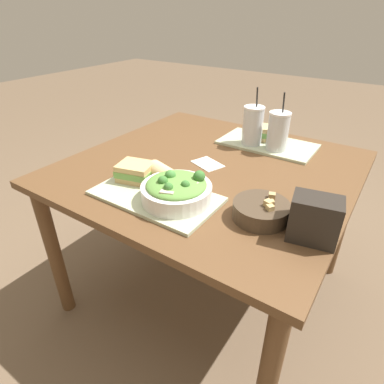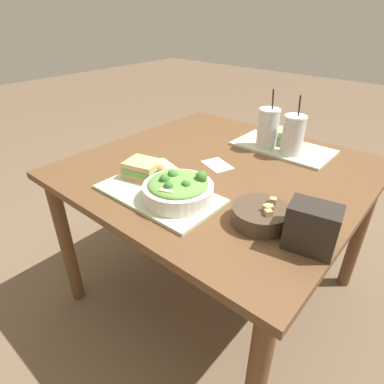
{
  "view_description": "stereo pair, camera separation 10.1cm",
  "coord_description": "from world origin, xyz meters",
  "px_view_note": "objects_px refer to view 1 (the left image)",
  "views": [
    {
      "loc": [
        0.61,
        -1.05,
        1.29
      ],
      "look_at": [
        0.13,
        -0.33,
        0.78
      ],
      "focal_mm": 30.0,
      "sensor_mm": 36.0,
      "label": 1
    },
    {
      "loc": [
        0.69,
        -0.99,
        1.29
      ],
      "look_at": [
        0.13,
        -0.33,
        0.78
      ],
      "focal_mm": 30.0,
      "sensor_mm": 36.0,
      "label": 2
    }
  ],
  "objects_px": {
    "soup_bowl": "(261,210)",
    "drink_cup_dark": "(253,127)",
    "baguette_near": "(164,175)",
    "napkin_folded": "(208,164)",
    "sandwich_far": "(272,133)",
    "sandwich_near": "(136,172)",
    "drink_cup_red": "(278,132)",
    "chip_bag": "(314,219)",
    "salad_bowl": "(177,189)"
  },
  "relations": [
    {
      "from": "salad_bowl",
      "to": "drink_cup_dark",
      "type": "xyz_separation_m",
      "value": [
        -0.01,
        0.6,
        0.04
      ]
    },
    {
      "from": "sandwich_near",
      "to": "salad_bowl",
      "type": "bearing_deg",
      "value": -23.34
    },
    {
      "from": "soup_bowl",
      "to": "baguette_near",
      "type": "relative_size",
      "value": 1.16
    },
    {
      "from": "napkin_folded",
      "to": "baguette_near",
      "type": "bearing_deg",
      "value": -97.81
    },
    {
      "from": "sandwich_near",
      "to": "soup_bowl",
      "type": "bearing_deg",
      "value": -9.46
    },
    {
      "from": "baguette_near",
      "to": "drink_cup_red",
      "type": "height_order",
      "value": "drink_cup_red"
    },
    {
      "from": "drink_cup_dark",
      "to": "napkin_folded",
      "type": "xyz_separation_m",
      "value": [
        -0.06,
        -0.28,
        -0.09
      ]
    },
    {
      "from": "baguette_near",
      "to": "sandwich_far",
      "type": "relative_size",
      "value": 1.0
    },
    {
      "from": "salad_bowl",
      "to": "sandwich_near",
      "type": "height_order",
      "value": "salad_bowl"
    },
    {
      "from": "soup_bowl",
      "to": "sandwich_far",
      "type": "xyz_separation_m",
      "value": [
        -0.22,
        0.63,
        0.01
      ]
    },
    {
      "from": "sandwich_far",
      "to": "drink_cup_dark",
      "type": "relative_size",
      "value": 0.58
    },
    {
      "from": "sandwich_far",
      "to": "chip_bag",
      "type": "height_order",
      "value": "chip_bag"
    },
    {
      "from": "drink_cup_dark",
      "to": "napkin_folded",
      "type": "height_order",
      "value": "drink_cup_dark"
    },
    {
      "from": "sandwich_near",
      "to": "napkin_folded",
      "type": "height_order",
      "value": "sandwich_near"
    },
    {
      "from": "chip_bag",
      "to": "sandwich_near",
      "type": "bearing_deg",
      "value": 171.0
    },
    {
      "from": "sandwich_far",
      "to": "drink_cup_red",
      "type": "bearing_deg",
      "value": -76.76
    },
    {
      "from": "sandwich_near",
      "to": "sandwich_far",
      "type": "bearing_deg",
      "value": 54.36
    },
    {
      "from": "sandwich_far",
      "to": "napkin_folded",
      "type": "height_order",
      "value": "sandwich_far"
    },
    {
      "from": "chip_bag",
      "to": "baguette_near",
      "type": "bearing_deg",
      "value": 167.68
    },
    {
      "from": "sandwich_far",
      "to": "chip_bag",
      "type": "xyz_separation_m",
      "value": [
        0.38,
        -0.64,
        0.02
      ]
    },
    {
      "from": "salad_bowl",
      "to": "baguette_near",
      "type": "xyz_separation_m",
      "value": [
        -0.11,
        0.07,
        -0.01
      ]
    },
    {
      "from": "soup_bowl",
      "to": "sandwich_near",
      "type": "xyz_separation_m",
      "value": [
        -0.48,
        -0.04,
        0.01
      ]
    },
    {
      "from": "salad_bowl",
      "to": "soup_bowl",
      "type": "xyz_separation_m",
      "value": [
        0.27,
        0.07,
        -0.02
      ]
    },
    {
      "from": "drink_cup_dark",
      "to": "napkin_folded",
      "type": "distance_m",
      "value": 0.3
    },
    {
      "from": "sandwich_near",
      "to": "drink_cup_red",
      "type": "height_order",
      "value": "drink_cup_red"
    },
    {
      "from": "soup_bowl",
      "to": "drink_cup_dark",
      "type": "height_order",
      "value": "drink_cup_dark"
    },
    {
      "from": "baguette_near",
      "to": "napkin_folded",
      "type": "height_order",
      "value": "baguette_near"
    },
    {
      "from": "baguette_near",
      "to": "sandwich_far",
      "type": "distance_m",
      "value": 0.65
    },
    {
      "from": "drink_cup_red",
      "to": "napkin_folded",
      "type": "bearing_deg",
      "value": -123.31
    },
    {
      "from": "drink_cup_red",
      "to": "salad_bowl",
      "type": "bearing_deg",
      "value": -100.58
    },
    {
      "from": "sandwich_near",
      "to": "drink_cup_dark",
      "type": "distance_m",
      "value": 0.61
    },
    {
      "from": "salad_bowl",
      "to": "sandwich_near",
      "type": "bearing_deg",
      "value": 170.93
    },
    {
      "from": "baguette_near",
      "to": "napkin_folded",
      "type": "distance_m",
      "value": 0.26
    },
    {
      "from": "salad_bowl",
      "to": "baguette_near",
      "type": "relative_size",
      "value": 1.55
    },
    {
      "from": "salad_bowl",
      "to": "chip_bag",
      "type": "bearing_deg",
      "value": 7.84
    },
    {
      "from": "baguette_near",
      "to": "sandwich_far",
      "type": "bearing_deg",
      "value": 3.25
    },
    {
      "from": "drink_cup_red",
      "to": "sandwich_far",
      "type": "bearing_deg",
      "value": 121.84
    },
    {
      "from": "baguette_near",
      "to": "drink_cup_red",
      "type": "relative_size",
      "value": 0.6
    },
    {
      "from": "salad_bowl",
      "to": "chip_bag",
      "type": "distance_m",
      "value": 0.43
    },
    {
      "from": "sandwich_far",
      "to": "napkin_folded",
      "type": "xyz_separation_m",
      "value": [
        -0.12,
        -0.38,
        -0.04
      ]
    },
    {
      "from": "soup_bowl",
      "to": "chip_bag",
      "type": "xyz_separation_m",
      "value": [
        0.16,
        -0.02,
        0.04
      ]
    },
    {
      "from": "baguette_near",
      "to": "salad_bowl",
      "type": "bearing_deg",
      "value": -105.62
    },
    {
      "from": "soup_bowl",
      "to": "drink_cup_dark",
      "type": "bearing_deg",
      "value": 117.67
    },
    {
      "from": "soup_bowl",
      "to": "chip_bag",
      "type": "bearing_deg",
      "value": -5.48
    },
    {
      "from": "baguette_near",
      "to": "drink_cup_dark",
      "type": "distance_m",
      "value": 0.54
    },
    {
      "from": "salad_bowl",
      "to": "drink_cup_red",
      "type": "relative_size",
      "value": 0.92
    },
    {
      "from": "chip_bag",
      "to": "soup_bowl",
      "type": "bearing_deg",
      "value": 163.27
    },
    {
      "from": "chip_bag",
      "to": "napkin_folded",
      "type": "xyz_separation_m",
      "value": [
        -0.5,
        0.26,
        -0.07
      ]
    },
    {
      "from": "soup_bowl",
      "to": "drink_cup_red",
      "type": "xyz_separation_m",
      "value": [
        -0.16,
        0.53,
        0.06
      ]
    },
    {
      "from": "soup_bowl",
      "to": "napkin_folded",
      "type": "xyz_separation_m",
      "value": [
        -0.34,
        0.25,
        -0.03
      ]
    }
  ]
}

